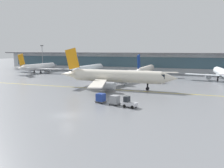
# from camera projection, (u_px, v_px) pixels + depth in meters

# --- Properties ---
(ground_plane) EXTENTS (400.00, 400.00, 0.00)m
(ground_plane) POSITION_uv_depth(u_px,v_px,m) (67.00, 115.00, 38.76)
(ground_plane) COLOR slate
(taxiway_centreline_stripe) EXTENTS (110.00, 0.49, 0.01)m
(taxiway_centreline_stripe) POSITION_uv_depth(u_px,v_px,m) (115.00, 90.00, 63.48)
(taxiway_centreline_stripe) COLOR yellow
(taxiway_centreline_stripe) RESTS_ON ground_plane
(terminal_concourse) EXTENTS (168.37, 11.00, 9.60)m
(terminal_concourse) POSITION_uv_depth(u_px,v_px,m) (150.00, 62.00, 113.21)
(terminal_concourse) COLOR #B2B7BC
(terminal_concourse) RESTS_ON ground_plane
(gate_airplane_0) EXTENTS (26.39, 28.40, 9.41)m
(gate_airplane_0) POSITION_uv_depth(u_px,v_px,m) (39.00, 67.00, 109.81)
(gate_airplane_0) COLOR white
(gate_airplane_0) RESTS_ON ground_plane
(gate_airplane_1) EXTENTS (26.37, 28.41, 9.41)m
(gate_airplane_1) POSITION_uv_depth(u_px,v_px,m) (90.00, 68.00, 100.79)
(gate_airplane_1) COLOR white
(gate_airplane_1) RESTS_ON ground_plane
(gate_airplane_2) EXTENTS (26.40, 28.39, 9.41)m
(gate_airplane_2) POSITION_uv_depth(u_px,v_px,m) (146.00, 70.00, 93.59)
(gate_airplane_2) COLOR silver
(gate_airplane_2) RESTS_ON ground_plane
(gate_airplane_3) EXTENTS (26.29, 28.42, 9.41)m
(gate_airplane_3) POSITION_uv_depth(u_px,v_px,m) (223.00, 73.00, 81.37)
(gate_airplane_3) COLOR white
(gate_airplane_3) RESTS_ON ground_plane
(taxiing_regional_jet) EXTENTS (34.86, 32.54, 11.58)m
(taxiing_regional_jet) POSITION_uv_depth(u_px,v_px,m) (116.00, 76.00, 64.98)
(taxiing_regional_jet) COLOR silver
(taxiing_regional_jet) RESTS_ON ground_plane
(baggage_tug) EXTENTS (2.87, 2.15, 2.10)m
(baggage_tug) POSITION_uv_depth(u_px,v_px,m) (129.00, 103.00, 44.05)
(baggage_tug) COLOR silver
(baggage_tug) RESTS_ON ground_plane
(cargo_dolly_lead) EXTENTS (2.44, 2.08, 1.94)m
(cargo_dolly_lead) POSITION_uv_depth(u_px,v_px,m) (115.00, 100.00, 45.87)
(cargo_dolly_lead) COLOR #595B60
(cargo_dolly_lead) RESTS_ON ground_plane
(cargo_dolly_trailing) EXTENTS (2.44, 2.08, 1.94)m
(cargo_dolly_trailing) POSITION_uv_depth(u_px,v_px,m) (101.00, 98.00, 47.84)
(cargo_dolly_trailing) COLOR #595B60
(cargo_dolly_trailing) RESTS_ON ground_plane
(apron_light_mast_0) EXTENTS (1.80, 0.36, 13.37)m
(apron_light_mast_0) POSITION_uv_depth(u_px,v_px,m) (42.00, 56.00, 124.83)
(apron_light_mast_0) COLOR gray
(apron_light_mast_0) RESTS_ON ground_plane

